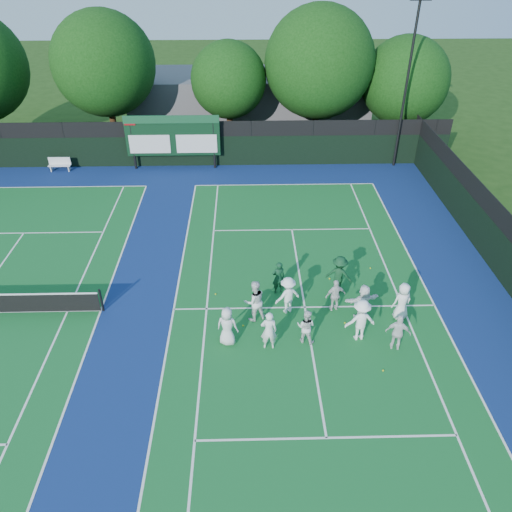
{
  "coord_description": "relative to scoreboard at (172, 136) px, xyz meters",
  "views": [
    {
      "loc": [
        -2.44,
        -15.17,
        13.37
      ],
      "look_at": [
        -2.0,
        3.0,
        1.3
      ],
      "focal_mm": 35.0,
      "sensor_mm": 36.0,
      "label": 1
    }
  ],
  "objects": [
    {
      "name": "player_back_1",
      "position": [
        6.25,
        -14.8,
        -1.35
      ],
      "size": [
        1.24,
        1.0,
        1.67
      ],
      "primitive_type": "imported",
      "rotation": [
        0.0,
        0.0,
        3.56
      ],
      "color": "white",
      "rests_on": "ground"
    },
    {
      "name": "player_front_1",
      "position": [
        5.38,
        -16.9,
        -1.35
      ],
      "size": [
        0.62,
        0.4,
        1.69
      ],
      "primitive_type": "imported",
      "rotation": [
        0.0,
        0.0,
        3.14
      ],
      "color": "white",
      "rests_on": "ground"
    },
    {
      "name": "player_back_3",
      "position": [
        9.25,
        -15.22,
        -1.41
      ],
      "size": [
        1.52,
        0.79,
        1.57
      ],
      "primitive_type": "imported",
      "rotation": [
        0.0,
        0.0,
        3.37
      ],
      "color": "white",
      "rests_on": "ground"
    },
    {
      "name": "near_court",
      "position": [
        7.01,
        -14.59,
        -2.18
      ],
      "size": [
        11.05,
        23.85,
        0.01
      ],
      "color": "#135E25",
      "rests_on": "ground"
    },
    {
      "name": "player_front_2",
      "position": [
        6.8,
        -16.6,
        -1.45
      ],
      "size": [
        0.87,
        0.78,
        1.48
      ],
      "primitive_type": "imported",
      "rotation": [
        0.0,
        0.0,
        2.78
      ],
      "color": "silver",
      "rests_on": "ground"
    },
    {
      "name": "player_front_0",
      "position": [
        3.84,
        -16.62,
        -1.36
      ],
      "size": [
        0.92,
        0.71,
        1.66
      ],
      "primitive_type": "imported",
      "rotation": [
        0.0,
        0.0,
        2.89
      ],
      "color": "silver",
      "rests_on": "ground"
    },
    {
      "name": "tennis_ball_4",
      "position": [
        8.35,
        -12.61,
        -2.16
      ],
      "size": [
        0.07,
        0.07,
        0.07
      ],
      "primitive_type": "sphere",
      "color": "#C2C917",
      "rests_on": "ground"
    },
    {
      "name": "tree_d",
      "position": [
        9.79,
        3.99,
        3.38
      ],
      "size": [
        7.33,
        7.33,
        9.43
      ],
      "color": "#321C0D",
      "rests_on": "ground"
    },
    {
      "name": "court_apron",
      "position": [
        1.01,
        -14.59,
        -2.19
      ],
      "size": [
        34.0,
        32.0,
        0.01
      ],
      "primitive_type": "cube",
      "color": "navy",
      "rests_on": "ground"
    },
    {
      "name": "tree_e",
      "position": [
        15.75,
        3.99,
        2.19
      ],
      "size": [
        5.94,
        5.94,
        7.5
      ],
      "color": "#321C0D",
      "rests_on": "ground"
    },
    {
      "name": "tree_c",
      "position": [
        3.71,
        3.99,
        2.35
      ],
      "size": [
        5.11,
        5.11,
        7.23
      ],
      "color": "#321C0D",
      "rests_on": "ground"
    },
    {
      "name": "player_back_4",
      "position": [
        10.8,
        -15.3,
        -1.36
      ],
      "size": [
        0.93,
        0.74,
        1.67
      ],
      "primitive_type": "imported",
      "rotation": [
        0.0,
        0.0,
        3.43
      ],
      "color": "white",
      "rests_on": "ground"
    },
    {
      "name": "player_back_0",
      "position": [
        4.88,
        -15.23,
        -1.28
      ],
      "size": [
        1.08,
        0.96,
        1.83
      ],
      "primitive_type": "imported",
      "rotation": [
        0.0,
        0.0,
        3.5
      ],
      "color": "white",
      "rests_on": "ground"
    },
    {
      "name": "clubhouse",
      "position": [
        5.01,
        8.41,
        -0.19
      ],
      "size": [
        18.0,
        6.0,
        4.0
      ],
      "primitive_type": "cube",
      "color": "#5B5A5F",
      "rests_on": "ground"
    },
    {
      "name": "light_pole_right",
      "position": [
        14.51,
        0.11,
        4.11
      ],
      "size": [
        1.2,
        0.3,
        10.12
      ],
      "color": "black",
      "rests_on": "ground"
    },
    {
      "name": "tennis_ball_3",
      "position": [
        3.24,
        -13.62,
        -2.16
      ],
      "size": [
        0.07,
        0.07,
        0.07
      ],
      "primitive_type": "sphere",
      "color": "#C2C917",
      "rests_on": "ground"
    },
    {
      "name": "bench",
      "position": [
        -7.43,
        -0.22,
        -1.71
      ],
      "size": [
        1.43,
        0.4,
        0.9
      ],
      "color": "silver",
      "rests_on": "ground"
    },
    {
      "name": "player_front_3",
      "position": [
        8.88,
        -16.48,
        -1.29
      ],
      "size": [
        1.25,
        0.82,
        1.81
      ],
      "primitive_type": "imported",
      "rotation": [
        0.0,
        0.0,
        3.27
      ],
      "color": "white",
      "rests_on": "ground"
    },
    {
      "name": "coach_left",
      "position": [
        5.95,
        -13.5,
        -1.41
      ],
      "size": [
        0.65,
        0.51,
        1.56
      ],
      "primitive_type": "imported",
      "rotation": [
        0.0,
        0.0,
        3.4
      ],
      "color": "#0F371F",
      "rests_on": "ground"
    },
    {
      "name": "tennis_ball_0",
      "position": [
        4.42,
        -15.7,
        -2.16
      ],
      "size": [
        0.07,
        0.07,
        0.07
      ],
      "primitive_type": "sphere",
      "color": "#C2C917",
      "rests_on": "ground"
    },
    {
      "name": "tennis_ball_5",
      "position": [
        8.52,
        -15.63,
        -2.16
      ],
      "size": [
        0.07,
        0.07,
        0.07
      ],
      "primitive_type": "sphere",
      "color": "#C2C917",
      "rests_on": "ground"
    },
    {
      "name": "scoreboard",
      "position": [
        0.0,
        0.0,
        0.0
      ],
      "size": [
        6.0,
        0.21,
        3.55
      ],
      "color": "black",
      "rests_on": "ground"
    },
    {
      "name": "back_fence",
      "position": [
        1.01,
        0.41,
        -0.83
      ],
      "size": [
        34.0,
        0.08,
        3.0
      ],
      "color": "black",
      "rests_on": "ground"
    },
    {
      "name": "ground",
      "position": [
        7.01,
        -15.59,
        -2.19
      ],
      "size": [
        120.0,
        120.0,
        0.0
      ],
      "primitive_type": "plane",
      "color": "#1C3B10",
      "rests_on": "ground"
    },
    {
      "name": "coach_right",
      "position": [
        8.55,
        -13.5,
        -1.3
      ],
      "size": [
        1.31,
        1.04,
        1.78
      ],
      "primitive_type": "imported",
      "rotation": [
        0.0,
        0.0,
        2.76
      ],
      "color": "#0F391D",
      "rests_on": "ground"
    },
    {
      "name": "tennis_ball_2",
      "position": [
        9.45,
        -18.23,
        -2.16
      ],
      "size": [
        0.07,
        0.07,
        0.07
      ],
      "primitive_type": "sphere",
      "color": "#C2C917",
      "rests_on": "ground"
    },
    {
      "name": "player_front_4",
      "position": [
        10.18,
        -17.07,
        -1.4
      ],
      "size": [
        0.99,
        0.62,
        1.58
      ],
      "primitive_type": "imported",
      "rotation": [
        0.0,
        0.0,
        2.87
      ],
      "color": "white",
      "rests_on": "ground"
    },
    {
      "name": "player_back_2",
      "position": [
        8.21,
        -14.73,
        -1.45
      ],
      "size": [
        0.93,
        0.58,
        1.48
      ],
      "primitive_type": "imported",
      "rotation": [
        0.0,
        0.0,
        3.41
      ],
      "color": "silver",
      "rests_on": "ground"
    },
    {
      "name": "tree_b",
      "position": [
        -4.49,
        3.99,
        3.38
      ],
      "size": [
        6.8,
        6.8,
        9.15
      ],
      "color": "#321C0D",
      "rests_on": "ground"
    },
    {
      "name": "tennis_ball_1",
      "position": [
        10.38,
        -11.83,
        -2.16
      ],
      "size": [
        0.07,
        0.07,
        0.07
      ],
      "primitive_type": "sphere",
      "color": "#C2C917",
      "rests_on": "ground"
    }
  ]
}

